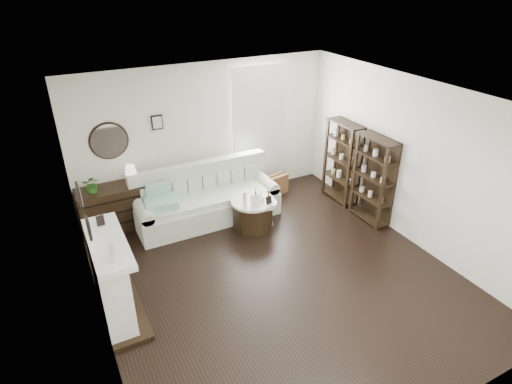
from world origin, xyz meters
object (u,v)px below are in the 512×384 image
sofa (206,201)px  dresser (115,208)px  drum_table (253,213)px  pedestal_table (265,204)px

sofa → dresser: (-1.55, 0.39, 0.07)m
dresser → drum_table: size_ratio=1.57×
sofa → dresser: sofa is taller
sofa → dresser: 1.60m
dresser → sofa: bearing=-14.1°
drum_table → pedestal_table: drum_table is taller
dresser → pedestal_table: bearing=-27.0°
dresser → pedestal_table: 2.63m
drum_table → pedestal_table: size_ratio=1.50×
drum_table → sofa: bearing=132.4°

